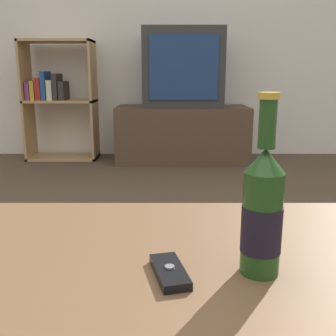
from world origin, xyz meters
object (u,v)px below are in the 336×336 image
object	(u,v)px
cell_phone	(168,272)
tv_stand	(181,134)
beer_bottle	(261,212)
bookshelf	(55,97)
television	(181,68)

from	to	relation	value
cell_phone	tv_stand	bearing A→B (deg)	73.85
tv_stand	beer_bottle	size ratio (longest dim) A/B	3.85
tv_stand	cell_phone	distance (m)	2.76
bookshelf	cell_phone	size ratio (longest dim) A/B	8.79
tv_stand	beer_bottle	bearing A→B (deg)	-89.46
tv_stand	bookshelf	distance (m)	1.12
cell_phone	bookshelf	bearing A→B (deg)	94.90
tv_stand	television	xyz separation A→B (m)	(0.00, -0.00, 0.54)
beer_bottle	cell_phone	distance (m)	0.17
beer_bottle	cell_phone	xyz separation A→B (m)	(-0.14, -0.01, -0.09)
television	cell_phone	world-z (taller)	television
tv_stand	beer_bottle	world-z (taller)	beer_bottle
tv_stand	bookshelf	xyz separation A→B (m)	(-1.08, 0.10, 0.30)
bookshelf	beer_bottle	world-z (taller)	bookshelf
television	bookshelf	size ratio (longest dim) A/B	0.64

